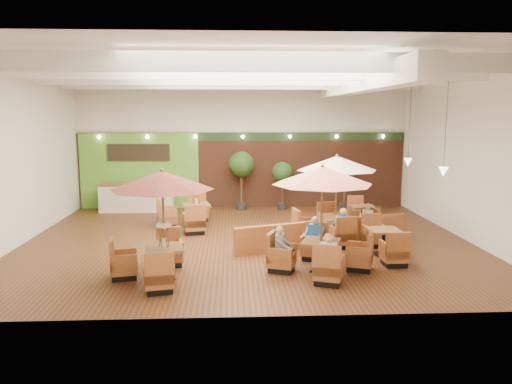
{
  "coord_description": "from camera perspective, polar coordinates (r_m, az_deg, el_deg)",
  "views": [
    {
      "loc": [
        -0.48,
        -15.42,
        4.0
      ],
      "look_at": [
        0.3,
        0.5,
        1.5
      ],
      "focal_mm": 35.0,
      "sensor_mm": 36.0,
      "label": 1
    }
  ],
  "objects": [
    {
      "name": "table_1",
      "position": [
        12.68,
        7.54,
        -0.84
      ],
      "size": [
        2.86,
        2.86,
        2.76
      ],
      "rotation": [
        0.0,
        0.0,
        -0.34
      ],
      "color": "brown",
      "rests_on": "ground"
    },
    {
      "name": "booth_divider",
      "position": [
        15.38,
        7.84,
        -4.69
      ],
      "size": [
        5.58,
        2.1,
        0.81
      ],
      "primitive_type": "cube",
      "rotation": [
        0.0,
        0.0,
        0.34
      ],
      "color": "brown",
      "rests_on": "ground"
    },
    {
      "name": "diner_2",
      "position": [
        12.79,
        2.95,
        -5.9
      ],
      "size": [
        0.34,
        0.39,
        0.73
      ],
      "rotation": [
        0.0,
        0.0,
        4.5
      ],
      "color": "slate",
      "rests_on": "ground"
    },
    {
      "name": "diner_1",
      "position": [
        13.89,
        6.7,
        -4.72
      ],
      "size": [
        0.42,
        0.4,
        0.75
      ],
      "rotation": [
        0.0,
        0.0,
        2.68
      ],
      "color": "#286AAD",
      "rests_on": "ground"
    },
    {
      "name": "topiary_0",
      "position": [
        20.84,
        -1.67,
        2.93
      ],
      "size": [
        1.06,
        1.06,
        2.46
      ],
      "color": "black",
      "rests_on": "ground"
    },
    {
      "name": "diner_0",
      "position": [
        11.96,
        8.29,
        -6.93
      ],
      "size": [
        0.44,
        0.41,
        0.78
      ],
      "rotation": [
        0.0,
        0.0,
        -0.39
      ],
      "color": "white",
      "rests_on": "ground"
    },
    {
      "name": "topiary_2",
      "position": [
        21.41,
        10.14,
        2.16
      ],
      "size": [
        0.89,
        0.89,
        2.06
      ],
      "color": "black",
      "rests_on": "ground"
    },
    {
      "name": "table_4",
      "position": [
        14.73,
        14.36,
        -5.63
      ],
      "size": [
        0.9,
        2.6,
        0.97
      ],
      "rotation": [
        0.0,
        0.0,
        0.04
      ],
      "color": "brown",
      "rests_on": "ground"
    },
    {
      "name": "service_counter",
      "position": [
        21.17,
        -13.44,
        -0.62
      ],
      "size": [
        3.0,
        0.75,
        1.18
      ],
      "color": "beige",
      "rests_on": "ground"
    },
    {
      "name": "room",
      "position": [
        16.66,
        -0.3,
        7.64
      ],
      "size": [
        14.04,
        14.0,
        5.52
      ],
      "color": "#381E0F",
      "rests_on": "ground"
    },
    {
      "name": "table_5",
      "position": [
        18.39,
        12.08,
        -2.73
      ],
      "size": [
        0.88,
        2.48,
        0.92
      ],
      "rotation": [
        0.0,
        0.0,
        -0.07
      ],
      "color": "brown",
      "rests_on": "ground"
    },
    {
      "name": "diner_4",
      "position": [
        16.41,
        12.51,
        -2.81
      ],
      "size": [
        0.34,
        0.38,
        0.71
      ],
      "rotation": [
        0.0,
        0.0,
        1.84
      ],
      "color": "white",
      "rests_on": "ground"
    },
    {
      "name": "table_0",
      "position": [
        12.24,
        -10.91,
        -0.98
      ],
      "size": [
        2.63,
        2.75,
        2.71
      ],
      "rotation": [
        0.0,
        0.0,
        0.21
      ],
      "color": "brown",
      "rests_on": "ground"
    },
    {
      "name": "diner_3",
      "position": [
        15.21,
        9.84,
        -3.57
      ],
      "size": [
        0.4,
        0.35,
        0.77
      ],
      "rotation": [
        0.0,
        0.0,
        0.19
      ],
      "color": "#286AAD",
      "rests_on": "ground"
    },
    {
      "name": "table_2",
      "position": [
        15.99,
        9.16,
        1.11
      ],
      "size": [
        2.78,
        2.78,
        2.75
      ],
      "rotation": [
        0.0,
        0.0,
        0.18
      ],
      "color": "brown",
      "rests_on": "ground"
    },
    {
      "name": "topiary_1",
      "position": [
        20.98,
        3.04,
        2.07
      ],
      "size": [
        0.87,
        0.87,
        2.02
      ],
      "color": "black",
      "rests_on": "ground"
    },
    {
      "name": "table_3",
      "position": [
        17.95,
        -7.72,
        -2.52
      ],
      "size": [
        2.0,
        2.9,
        1.61
      ],
      "rotation": [
        0.0,
        0.0,
        0.21
      ],
      "color": "brown",
      "rests_on": "ground"
    }
  ]
}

